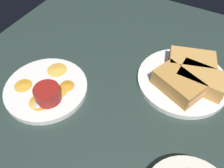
# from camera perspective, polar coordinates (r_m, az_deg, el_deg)

# --- Properties ---
(ground_plane) EXTENTS (1.10, 1.10, 0.03)m
(ground_plane) POSITION_cam_1_polar(r_m,az_deg,el_deg) (0.69, 4.97, -4.80)
(ground_plane) COLOR #283833
(plate_sandwich_main) EXTENTS (0.26, 0.26, 0.02)m
(plate_sandwich_main) POSITION_cam_1_polar(r_m,az_deg,el_deg) (0.74, 16.12, 0.81)
(plate_sandwich_main) COLOR white
(plate_sandwich_main) RESTS_ON ground_plane
(sandwich_half_near) EXTENTS (0.15, 0.12, 0.05)m
(sandwich_half_near) POSITION_cam_1_polar(r_m,az_deg,el_deg) (0.69, 15.08, 0.02)
(sandwich_half_near) COLOR #C68C42
(sandwich_half_near) RESTS_ON plate_sandwich_main
(sandwich_half_far) EXTENTS (0.14, 0.08, 0.05)m
(sandwich_half_far) POSITION_cam_1_polar(r_m,az_deg,el_deg) (0.72, 20.25, 0.85)
(sandwich_half_far) COLOR tan
(sandwich_half_far) RESTS_ON plate_sandwich_main
(sandwich_half_extra) EXTENTS (0.15, 0.11, 0.05)m
(sandwich_half_extra) POSITION_cam_1_polar(r_m,az_deg,el_deg) (0.76, 18.08, 4.76)
(sandwich_half_extra) COLOR tan
(sandwich_half_extra) RESTS_ON plate_sandwich_main
(ramekin_dark_sauce) EXTENTS (0.06, 0.06, 0.03)m
(ramekin_dark_sauce) POSITION_cam_1_polar(r_m,az_deg,el_deg) (0.77, 18.83, 4.52)
(ramekin_dark_sauce) COLOR navy
(ramekin_dark_sauce) RESTS_ON plate_sandwich_main
(spoon_by_dark_ramekin) EXTENTS (0.04, 0.10, 0.01)m
(spoon_by_dark_ramekin) POSITION_cam_1_polar(r_m,az_deg,el_deg) (0.74, 16.57, 1.81)
(spoon_by_dark_ramekin) COLOR silver
(spoon_by_dark_ramekin) RESTS_ON plate_sandwich_main
(plate_chips_companion) EXTENTS (0.23, 0.23, 0.02)m
(plate_chips_companion) POSITION_cam_1_polar(r_m,az_deg,el_deg) (0.72, -15.10, -1.04)
(plate_chips_companion) COLOR white
(plate_chips_companion) RESTS_ON ground_plane
(ramekin_light_gravy) EXTENTS (0.07, 0.07, 0.04)m
(ramekin_light_gravy) POSITION_cam_1_polar(r_m,az_deg,el_deg) (0.67, -14.84, -2.18)
(ramekin_light_gravy) COLOR maroon
(ramekin_light_gravy) RESTS_ON plate_chips_companion
(spoon_by_gravy_ramekin) EXTENTS (0.05, 0.10, 0.01)m
(spoon_by_gravy_ramekin) POSITION_cam_1_polar(r_m,az_deg,el_deg) (0.68, -16.47, -3.57)
(spoon_by_gravy_ramekin) COLOR silver
(spoon_by_gravy_ramekin) RESTS_ON plate_chips_companion
(plantain_chip_scatter) EXTENTS (0.17, 0.20, 0.01)m
(plantain_chip_scatter) POSITION_cam_1_polar(r_m,az_deg,el_deg) (0.71, -14.99, -0.85)
(plantain_chip_scatter) COLOR gold
(plantain_chip_scatter) RESTS_ON plate_chips_companion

